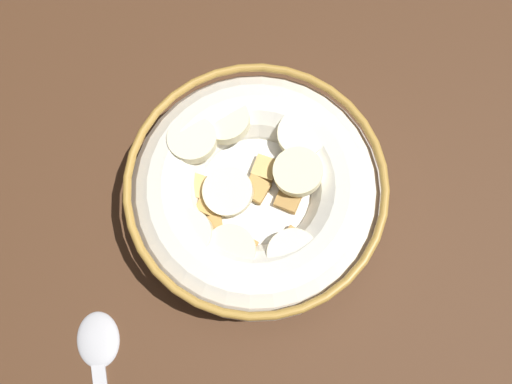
# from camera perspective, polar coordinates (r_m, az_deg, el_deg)

# --- Properties ---
(ground_plane) EXTENTS (1.01, 1.01, 0.02)m
(ground_plane) POSITION_cam_1_polar(r_m,az_deg,el_deg) (0.43, -0.00, -1.40)
(ground_plane) COLOR #472B19
(cereal_bowl) EXTENTS (0.19, 0.19, 0.06)m
(cereal_bowl) POSITION_cam_1_polar(r_m,az_deg,el_deg) (0.39, -0.05, -0.03)
(cereal_bowl) COLOR silver
(cereal_bowl) RESTS_ON ground_plane
(spoon) EXTENTS (0.10, 0.15, 0.01)m
(spoon) POSITION_cam_1_polar(r_m,az_deg,el_deg) (0.42, -16.54, -17.62)
(spoon) COLOR #B7B7BC
(spoon) RESTS_ON ground_plane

